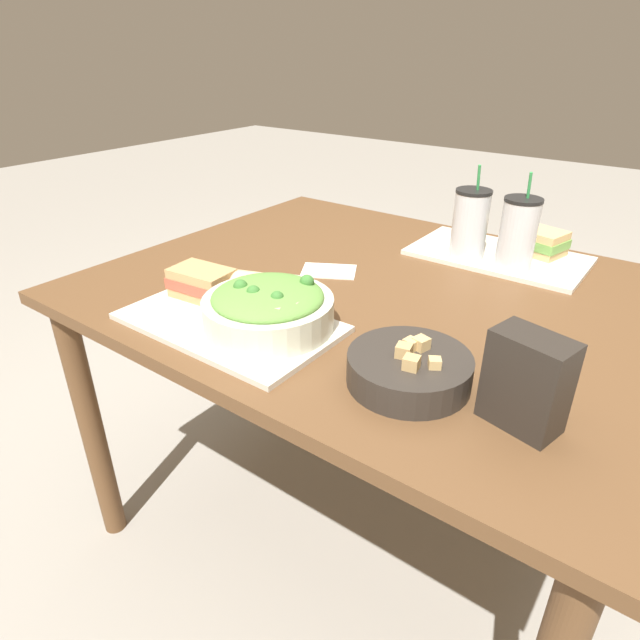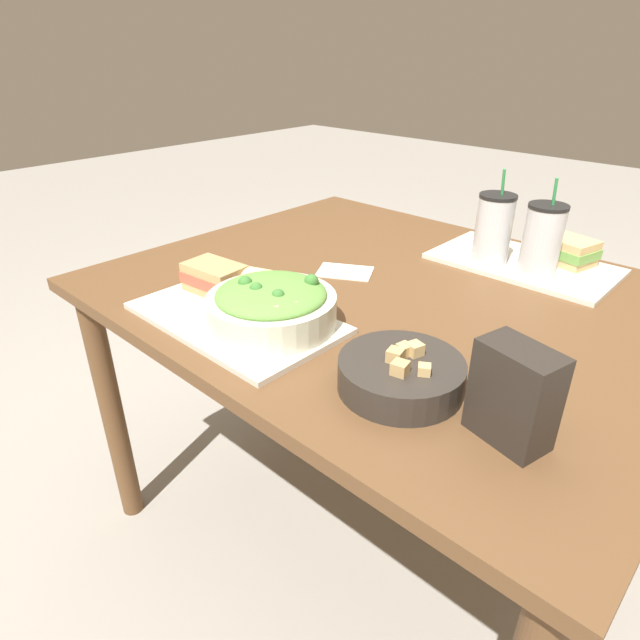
{
  "view_description": "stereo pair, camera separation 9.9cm",
  "coord_description": "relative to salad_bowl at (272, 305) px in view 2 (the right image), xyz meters",
  "views": [
    {
      "loc": [
        0.58,
        -1.01,
        1.29
      ],
      "look_at": [
        0.06,
        -0.3,
        0.83
      ],
      "focal_mm": 30.0,
      "sensor_mm": 36.0,
      "label": 1
    },
    {
      "loc": [
        0.66,
        -0.94,
        1.29
      ],
      "look_at": [
        0.06,
        -0.3,
        0.83
      ],
      "focal_mm": 30.0,
      "sensor_mm": 36.0,
      "label": 2
    }
  ],
  "objects": [
    {
      "name": "ground_plane",
      "position": [
        0.05,
        0.32,
        -0.83
      ],
      "size": [
        12.0,
        12.0,
        0.0
      ],
      "primitive_type": "plane",
      "color": "gray"
    },
    {
      "name": "dining_table",
      "position": [
        0.05,
        0.32,
        -0.15
      ],
      "size": [
        1.29,
        1.05,
        0.78
      ],
      "color": "brown",
      "rests_on": "ground_plane"
    },
    {
      "name": "tray_near",
      "position": [
        -0.09,
        -0.03,
        -0.05
      ],
      "size": [
        0.44,
        0.26,
        0.01
      ],
      "color": "beige",
      "rests_on": "dining_table"
    },
    {
      "name": "tray_far",
      "position": [
        0.22,
        0.67,
        -0.05
      ],
      "size": [
        0.44,
        0.26,
        0.01
      ],
      "color": "beige",
      "rests_on": "dining_table"
    },
    {
      "name": "salad_bowl",
      "position": [
        0.0,
        0.0,
        0.0
      ],
      "size": [
        0.26,
        0.26,
        0.1
      ],
      "color": "beige",
      "rests_on": "tray_near"
    },
    {
      "name": "soup_bowl",
      "position": [
        0.3,
        0.01,
        -0.03
      ],
      "size": [
        0.21,
        0.21,
        0.07
      ],
      "color": "#2D2823",
      "rests_on": "dining_table"
    },
    {
      "name": "sandwich_near",
      "position": [
        -0.21,
        0.02,
        -0.01
      ],
      "size": [
        0.15,
        0.1,
        0.06
      ],
      "rotation": [
        0.0,
        0.0,
        0.1
      ],
      "color": "tan",
      "rests_on": "tray_near"
    },
    {
      "name": "baguette_near",
      "position": [
        -0.14,
        0.07,
        -0.01
      ],
      "size": [
        0.16,
        0.11,
        0.06
      ],
      "rotation": [
        0.0,
        0.0,
        1.92
      ],
      "color": "#DBBC84",
      "rests_on": "tray_near"
    },
    {
      "name": "sandwich_far",
      "position": [
        0.29,
        0.74,
        -0.01
      ],
      "size": [
        0.17,
        0.13,
        0.06
      ],
      "rotation": [
        0.0,
        0.0,
        -0.25
      ],
      "color": "tan",
      "rests_on": "tray_far"
    },
    {
      "name": "drink_cup_dark",
      "position": [
        0.15,
        0.6,
        0.04
      ],
      "size": [
        0.09,
        0.09,
        0.24
      ],
      "color": "silver",
      "rests_on": "tray_far"
    },
    {
      "name": "drink_cup_red",
      "position": [
        0.28,
        0.6,
        0.04
      ],
      "size": [
        0.09,
        0.09,
        0.23
      ],
      "color": "silver",
      "rests_on": "tray_far"
    },
    {
      "name": "chip_bag",
      "position": [
        0.49,
        0.01,
        0.02
      ],
      "size": [
        0.13,
        0.09,
        0.15
      ],
      "rotation": [
        0.0,
        0.0,
        -0.24
      ],
      "color": "#28231E",
      "rests_on": "dining_table"
    },
    {
      "name": "napkin_folded",
      "position": [
        -0.09,
        0.32,
        -0.05
      ],
      "size": [
        0.16,
        0.15,
        0.0
      ],
      "color": "silver",
      "rests_on": "dining_table"
    }
  ]
}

